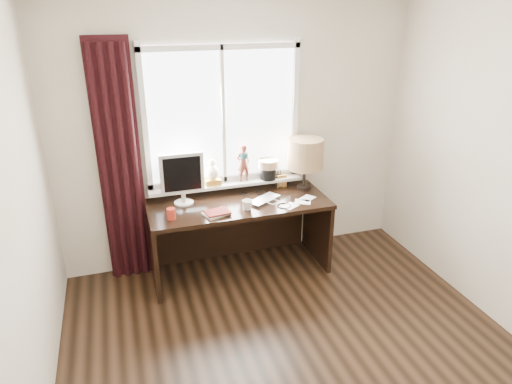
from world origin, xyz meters
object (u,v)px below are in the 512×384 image
object	(u,v)px
mug	(247,205)
table_lamp	(305,154)
laptop	(264,200)
desk	(237,221)
monitor	(182,176)
red_cup	(171,214)

from	to	relation	value
mug	table_lamp	xyz separation A→B (m)	(0.69, 0.31, 0.32)
laptop	table_lamp	distance (m)	0.62
desk	monitor	distance (m)	0.72
red_cup	monitor	size ratio (longest dim) A/B	0.20
desk	table_lamp	world-z (taller)	table_lamp
mug	table_lamp	size ratio (longest dim) A/B	0.18
laptop	mug	distance (m)	0.25
laptop	table_lamp	xyz separation A→B (m)	(0.48, 0.17, 0.35)
laptop	mug	xyz separation A→B (m)	(-0.21, -0.14, 0.03)
laptop	monitor	size ratio (longest dim) A/B	0.68
mug	desk	world-z (taller)	mug
monitor	red_cup	bearing A→B (deg)	-117.85
laptop	desk	bearing A→B (deg)	117.39
mug	laptop	bearing A→B (deg)	33.55
monitor	laptop	bearing A→B (deg)	-12.96
red_cup	table_lamp	size ratio (longest dim) A/B	0.19
laptop	red_cup	bearing A→B (deg)	156.04
red_cup	table_lamp	bearing A→B (deg)	12.21
laptop	red_cup	world-z (taller)	red_cup
mug	monitor	distance (m)	0.65
desk	monitor	size ratio (longest dim) A/B	3.47
table_lamp	mug	bearing A→B (deg)	-155.82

